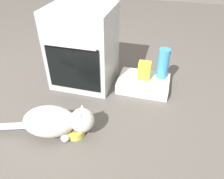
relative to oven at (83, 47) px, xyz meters
The scene contains 7 objects.
ground 0.61m from the oven, 80.78° to the right, with size 8.00×8.00×0.00m, color #56514C.
oven is the anchor object (origin of this frame).
pantry_cabinet 0.70m from the oven, ahead, with size 0.50×0.36×0.11m, color white.
food_bowl 0.85m from the oven, 75.23° to the right, with size 0.15×0.15×0.09m.
cat 0.83m from the oven, 85.59° to the right, with size 0.83×0.33×0.27m.
snack_bag 0.64m from the oven, ahead, with size 0.12×0.09×0.18m, color yellow.
water_bottle 0.80m from the oven, ahead, with size 0.11×0.11×0.30m, color #388CD1.
Camera 1 is at (0.72, -1.37, 1.31)m, focal length 35.30 mm.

